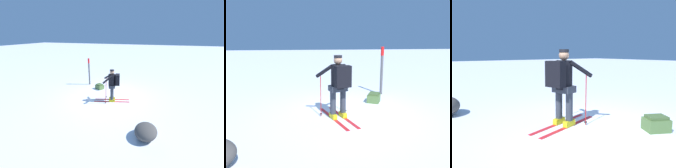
% 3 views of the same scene
% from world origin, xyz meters
% --- Properties ---
extents(ground_plane, '(80.00, 80.00, 0.00)m').
position_xyz_m(ground_plane, '(0.00, 0.00, 0.00)').
color(ground_plane, white).
extents(skier, '(0.97, 1.81, 1.62)m').
position_xyz_m(skier, '(-0.42, -0.39, 0.95)').
color(skier, red).
rests_on(skier, ground_plane).
extents(dropped_backpack, '(0.54, 0.58, 0.31)m').
position_xyz_m(dropped_backpack, '(0.95, 0.92, 0.15)').
color(dropped_backpack, '#4C6B38').
rests_on(dropped_backpack, ground_plane).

